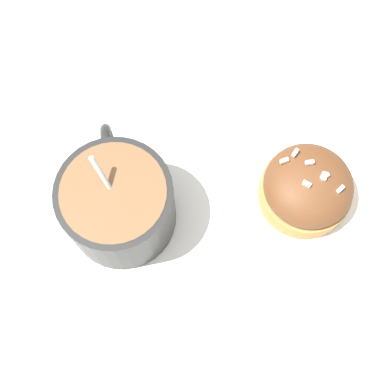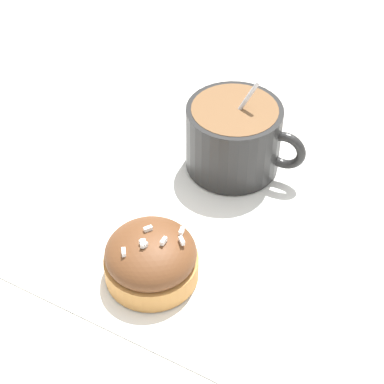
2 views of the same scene
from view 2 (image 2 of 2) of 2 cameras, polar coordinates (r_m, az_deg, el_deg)
name	(u,v)px [view 2 (image 2 of 2)]	position (r m, az deg, el deg)	size (l,w,h in m)	color
ground_plane	(200,219)	(0.60, 0.67, -2.42)	(3.00, 3.00, 0.00)	silver
paper_napkin	(200,218)	(0.60, 0.67, -2.32)	(0.30, 0.30, 0.00)	white
coffee_cup	(235,135)	(0.63, 3.81, 5.06)	(0.09, 0.12, 0.10)	black
frosted_pastry	(155,260)	(0.54, -3.27, -6.07)	(0.08, 0.08, 0.05)	#C18442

